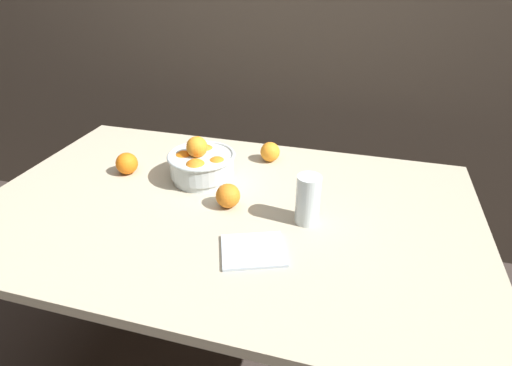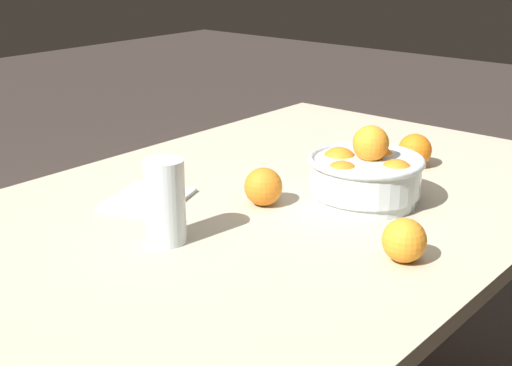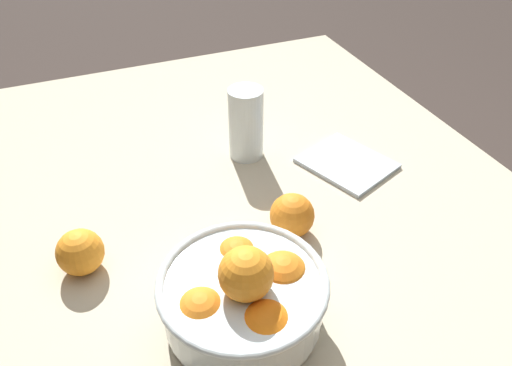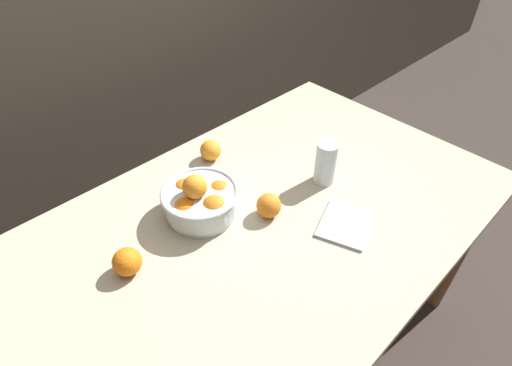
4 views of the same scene
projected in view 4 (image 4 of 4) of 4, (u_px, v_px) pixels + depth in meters
ground_plane at (263, 340)px, 1.64m from camera, size 12.00×12.00×0.00m
dining_table at (266, 232)px, 1.21m from camera, size 1.47×0.92×0.73m
fruit_bowl at (201, 201)px, 1.13m from camera, size 0.22×0.22×0.15m
juice_glass at (325, 165)px, 1.24m from camera, size 0.07×0.07×0.14m
orange_loose_near_bowl at (268, 205)px, 1.14m from camera, size 0.07×0.07×0.07m
orange_loose_front at (127, 262)px, 0.99m from camera, size 0.07×0.07×0.07m
orange_loose_aside at (210, 150)px, 1.34m from camera, size 0.07×0.07×0.07m
napkin at (345, 224)px, 1.13m from camera, size 0.20×0.18×0.01m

